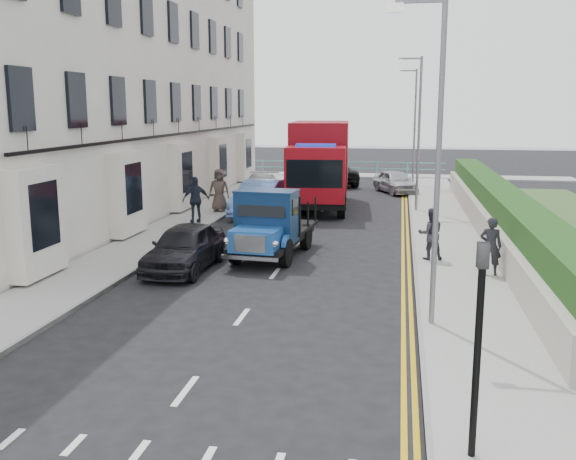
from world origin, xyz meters
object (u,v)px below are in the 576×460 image
(bedford_lorry, at_px, (268,228))
(parked_car_front, at_px, (185,247))
(red_lorry, at_px, (319,162))
(pedestrian_east_near, at_px, (491,246))
(lamp_mid, at_px, (416,125))
(lamp_near, at_px, (433,146))
(lamp_far, at_px, (413,120))

(bedford_lorry, xyz_separation_m, parked_car_front, (-2.19, -1.70, -0.33))
(parked_car_front, bearing_deg, red_lorry, 80.56)
(pedestrian_east_near, bearing_deg, lamp_mid, -72.34)
(parked_car_front, bearing_deg, lamp_mid, 61.30)
(lamp_near, xyz_separation_m, parked_car_front, (-6.91, 3.98, -3.31))
(lamp_near, height_order, pedestrian_east_near, lamp_near)
(bedford_lorry, relative_size, parked_car_front, 1.19)
(lamp_mid, relative_size, bedford_lorry, 1.45)
(lamp_mid, distance_m, parked_car_front, 14.25)
(red_lorry, bearing_deg, bedford_lorry, -95.38)
(lamp_mid, bearing_deg, parked_car_front, -119.92)
(lamp_near, relative_size, lamp_far, 1.00)
(lamp_near, xyz_separation_m, red_lorry, (-4.50, 16.83, -1.83))
(lamp_mid, bearing_deg, red_lorry, 169.50)
(red_lorry, relative_size, pedestrian_east_near, 4.81)
(lamp_mid, bearing_deg, pedestrian_east_near, -80.50)
(lamp_mid, height_order, pedestrian_east_near, lamp_mid)
(red_lorry, xyz_separation_m, pedestrian_east_near, (6.42, -12.32, -1.22))
(lamp_far, bearing_deg, pedestrian_east_near, -84.89)
(parked_car_front, height_order, pedestrian_east_near, pedestrian_east_near)
(lamp_far, bearing_deg, lamp_mid, -90.00)
(red_lorry, bearing_deg, parked_car_front, -104.88)
(red_lorry, bearing_deg, pedestrian_east_near, -66.70)
(red_lorry, bearing_deg, lamp_mid, -14.73)
(lamp_far, relative_size, red_lorry, 0.88)
(bedford_lorry, distance_m, parked_car_front, 2.80)
(parked_car_front, relative_size, pedestrian_east_near, 2.45)
(lamp_far, height_order, bedford_lorry, lamp_far)
(lamp_far, relative_size, pedestrian_east_near, 4.23)
(red_lorry, relative_size, parked_car_front, 1.96)
(lamp_far, xyz_separation_m, red_lorry, (-4.50, -9.17, -1.83))
(lamp_near, xyz_separation_m, bedford_lorry, (-4.72, 5.69, -2.98))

